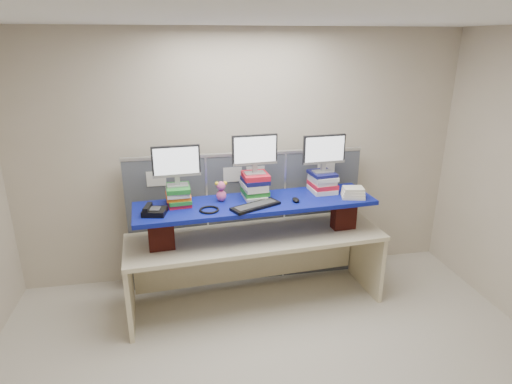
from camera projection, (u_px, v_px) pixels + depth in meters
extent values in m
cube|color=beige|center=(287.00, 233.00, 2.95)|extent=(5.00, 4.00, 2.80)
cube|color=white|center=(293.00, 15.00, 2.48)|extent=(5.00, 4.00, 0.01)
cube|color=#43474F|center=(168.00, 225.00, 4.67)|extent=(0.85, 0.05, 1.50)
cube|color=#43474F|center=(246.00, 220.00, 4.81)|extent=(0.85, 0.05, 1.50)
cube|color=#43474F|center=(320.00, 214.00, 4.96)|extent=(0.85, 0.05, 1.50)
cube|color=silver|center=(246.00, 154.00, 4.56)|extent=(2.60, 0.06, 0.03)
cube|color=silver|center=(156.00, 179.00, 4.44)|extent=(0.20, 0.00, 0.16)
cube|color=silver|center=(233.00, 175.00, 4.58)|extent=(0.20, 0.00, 0.16)
cube|color=silver|center=(256.00, 173.00, 4.62)|extent=(0.20, 0.00, 0.16)
cube|color=silver|center=(326.00, 169.00, 4.76)|extent=(0.20, 0.00, 0.16)
cube|color=beige|center=(256.00, 237.00, 4.34)|extent=(2.65, 0.95, 0.04)
cube|color=beige|center=(129.00, 289.00, 4.16)|extent=(0.09, 0.71, 0.75)
cube|color=beige|center=(366.00, 257.00, 4.78)|extent=(0.09, 0.71, 0.75)
cube|color=maroon|center=(161.00, 233.00, 4.01)|extent=(0.25, 0.15, 0.33)
cube|color=maroon|center=(344.00, 214.00, 4.45)|extent=(0.25, 0.15, 0.33)
cube|color=navy|center=(256.00, 204.00, 4.21)|extent=(2.40, 0.76, 0.04)
cube|color=red|center=(179.00, 203.00, 4.13)|extent=(0.24, 0.28, 0.03)
cube|color=#1F7728|center=(179.00, 199.00, 4.12)|extent=(0.24, 0.31, 0.03)
cube|color=orange|center=(178.00, 196.00, 4.12)|extent=(0.25, 0.28, 0.04)
cube|color=silver|center=(178.00, 192.00, 4.09)|extent=(0.23, 0.29, 0.04)
cube|color=#1F7728|center=(178.00, 188.00, 4.07)|extent=(0.22, 0.28, 0.04)
cube|color=silver|center=(254.00, 196.00, 4.31)|extent=(0.23, 0.30, 0.04)
cube|color=#1F7728|center=(255.00, 191.00, 4.31)|extent=(0.27, 0.28, 0.05)
cube|color=silver|center=(254.00, 187.00, 4.29)|extent=(0.24, 0.30, 0.04)
cube|color=silver|center=(254.00, 184.00, 4.27)|extent=(0.26, 0.30, 0.03)
cube|color=#11124D|center=(255.00, 180.00, 4.26)|extent=(0.27, 0.30, 0.04)
cube|color=red|center=(255.00, 176.00, 4.25)|extent=(0.26, 0.29, 0.05)
cube|color=silver|center=(322.00, 189.00, 4.48)|extent=(0.26, 0.30, 0.05)
cube|color=red|center=(323.00, 185.00, 4.48)|extent=(0.26, 0.32, 0.05)
cube|color=silver|center=(322.00, 181.00, 4.47)|extent=(0.24, 0.31, 0.04)
cube|color=silver|center=(323.00, 177.00, 4.44)|extent=(0.26, 0.30, 0.04)
cube|color=#11124D|center=(322.00, 173.00, 4.44)|extent=(0.27, 0.30, 0.03)
cube|color=#A2A2A7|center=(178.00, 185.00, 4.07)|extent=(0.21, 0.14, 0.01)
cube|color=#A2A2A7|center=(177.00, 180.00, 4.06)|extent=(0.05, 0.04, 0.08)
cube|color=black|center=(176.00, 161.00, 3.99)|extent=(0.45, 0.06, 0.30)
cube|color=silver|center=(176.00, 162.00, 3.98)|extent=(0.41, 0.03, 0.26)
cube|color=#A2A2A7|center=(255.00, 173.00, 4.24)|extent=(0.21, 0.14, 0.01)
cube|color=#A2A2A7|center=(255.00, 168.00, 4.22)|extent=(0.05, 0.04, 0.08)
cube|color=black|center=(255.00, 150.00, 4.16)|extent=(0.45, 0.06, 0.30)
cube|color=silver|center=(255.00, 150.00, 4.14)|extent=(0.41, 0.03, 0.26)
cube|color=#A2A2A7|center=(323.00, 171.00, 4.42)|extent=(0.21, 0.14, 0.01)
cube|color=#A2A2A7|center=(323.00, 167.00, 4.41)|extent=(0.05, 0.04, 0.08)
cube|color=black|center=(324.00, 149.00, 4.34)|extent=(0.45, 0.06, 0.30)
cube|color=silver|center=(325.00, 150.00, 4.33)|extent=(0.41, 0.03, 0.26)
cube|color=black|center=(256.00, 206.00, 4.06)|extent=(0.51, 0.36, 0.03)
cube|color=#2E2E30|center=(256.00, 204.00, 4.05)|extent=(0.43, 0.28, 0.00)
ellipsoid|color=black|center=(296.00, 200.00, 4.20)|extent=(0.08, 0.13, 0.04)
cube|color=black|center=(155.00, 212.00, 3.89)|extent=(0.24, 0.22, 0.05)
cube|color=#2E2E30|center=(154.00, 209.00, 3.88)|extent=(0.12, 0.12, 0.01)
cube|color=black|center=(148.00, 207.00, 3.88)|extent=(0.08, 0.19, 0.04)
torus|color=black|center=(209.00, 210.00, 3.98)|extent=(0.23, 0.23, 0.02)
ellipsoid|color=#D5518B|center=(221.00, 196.00, 4.20)|extent=(0.10, 0.09, 0.11)
sphere|color=#D5518B|center=(221.00, 186.00, 4.17)|extent=(0.09, 0.09, 0.09)
sphere|color=yellow|center=(217.00, 184.00, 4.15)|extent=(0.04, 0.04, 0.04)
sphere|color=yellow|center=(225.00, 183.00, 4.17)|extent=(0.04, 0.04, 0.04)
cube|color=beige|center=(353.00, 196.00, 4.31)|extent=(0.26, 0.22, 0.03)
cube|color=beige|center=(353.00, 194.00, 4.30)|extent=(0.25, 0.21, 0.03)
cube|color=beige|center=(353.00, 191.00, 4.30)|extent=(0.24, 0.20, 0.03)
cube|color=beige|center=(353.00, 189.00, 4.29)|extent=(0.23, 0.19, 0.03)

